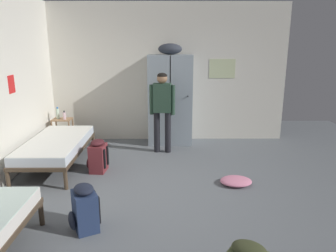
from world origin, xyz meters
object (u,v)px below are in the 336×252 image
(person_traveler, at_px, (162,105))
(shelf_unit, at_px, (63,129))
(bed_left_rear, at_px, (56,145))
(clothes_pile_pink, at_px, (236,181))
(lotion_bottle, at_px, (64,116))
(water_bottle, at_px, (58,113))
(backpack_maroon, at_px, (98,156))
(backpack_navy, at_px, (84,209))
(locker_bank, at_px, (170,98))

(person_traveler, bearing_deg, shelf_unit, 168.71)
(bed_left_rear, bearing_deg, clothes_pile_pink, -14.51)
(person_traveler, distance_m, lotion_bottle, 2.05)
(water_bottle, distance_m, backpack_maroon, 1.82)
(water_bottle, distance_m, lotion_bottle, 0.16)
(shelf_unit, height_order, clothes_pile_pink, shelf_unit)
(bed_left_rear, distance_m, lotion_bottle, 1.16)
(clothes_pile_pink, bearing_deg, lotion_bottle, 149.08)
(person_traveler, height_order, lotion_bottle, person_traveler)
(bed_left_rear, distance_m, backpack_navy, 2.19)
(bed_left_rear, height_order, backpack_maroon, backpack_maroon)
(water_bottle, bearing_deg, clothes_pile_pink, -30.54)
(backpack_navy, height_order, clothes_pile_pink, backpack_navy)
(water_bottle, bearing_deg, shelf_unit, -14.04)
(locker_bank, distance_m, person_traveler, 0.62)
(bed_left_rear, height_order, person_traveler, person_traveler)
(bed_left_rear, relative_size, clothes_pile_pink, 3.98)
(person_traveler, xyz_separation_m, backpack_navy, (-0.86, -2.70, -0.67))
(bed_left_rear, bearing_deg, locker_bank, 34.14)
(bed_left_rear, distance_m, person_traveler, 2.03)
(bed_left_rear, height_order, lotion_bottle, lotion_bottle)
(backpack_navy, bearing_deg, lotion_bottle, 110.25)
(locker_bank, relative_size, bed_left_rear, 1.09)
(water_bottle, xyz_separation_m, backpack_maroon, (1.08, -1.41, -0.42))
(shelf_unit, xyz_separation_m, water_bottle, (-0.08, 0.02, 0.34))
(water_bottle, xyz_separation_m, clothes_pile_pink, (3.28, -1.93, -0.63))
(backpack_maroon, height_order, clothes_pile_pink, backpack_maroon)
(water_bottle, distance_m, clothes_pile_pink, 3.86)
(shelf_unit, height_order, water_bottle, water_bottle)
(person_traveler, height_order, water_bottle, person_traveler)
(clothes_pile_pink, bearing_deg, shelf_unit, 149.10)
(bed_left_rear, height_order, backpack_navy, backpack_navy)
(bed_left_rear, distance_m, water_bottle, 1.25)
(lotion_bottle, distance_m, backpack_maroon, 1.68)
(backpack_navy, bearing_deg, water_bottle, 112.28)
(water_bottle, height_order, clothes_pile_pink, water_bottle)
(shelf_unit, bearing_deg, backpack_navy, -68.86)
(bed_left_rear, relative_size, water_bottle, 7.76)
(person_traveler, bearing_deg, locker_bank, 75.45)
(person_traveler, relative_size, backpack_navy, 2.81)
(person_traveler, distance_m, clothes_pile_pink, 2.08)
(person_traveler, bearing_deg, backpack_maroon, -137.53)
(shelf_unit, xyz_separation_m, backpack_maroon, (1.00, -1.39, -0.09))
(locker_bank, bearing_deg, backpack_maroon, -127.81)
(backpack_maroon, bearing_deg, lotion_bottle, 124.66)
(person_traveler, relative_size, backpack_maroon, 2.81)
(person_traveler, bearing_deg, water_bottle, 168.61)
(backpack_maroon, bearing_deg, backpack_navy, -83.28)
(locker_bank, height_order, shelf_unit, locker_bank)
(bed_left_rear, height_order, clothes_pile_pink, bed_left_rear)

